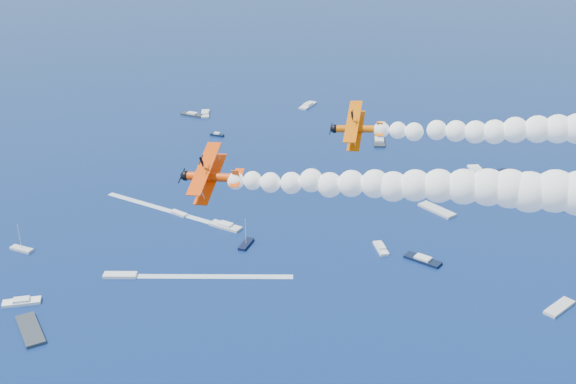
# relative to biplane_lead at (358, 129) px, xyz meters

# --- Properties ---
(biplane_lead) EXTENTS (8.56, 10.41, 8.72)m
(biplane_lead) POSITION_rel_biplane_lead_xyz_m (0.00, 0.00, 0.00)
(biplane_lead) COLOR #DB5B04
(biplane_trail) EXTENTS (9.11, 11.04, 9.62)m
(biplane_trail) POSITION_rel_biplane_lead_xyz_m (-16.02, -15.80, -2.76)
(biplane_trail) COLOR #F04005
(smoke_trail_trail) EXTENTS (66.26, 7.51, 11.46)m
(smoke_trail_trail) POSITION_rel_biplane_lead_xyz_m (16.88, -15.51, -0.23)
(smoke_trail_trail) COLOR white
(spectator_boats) EXTENTS (220.28, 182.67, 0.70)m
(spectator_boats) POSITION_rel_biplane_lead_xyz_m (-7.39, 88.82, -57.07)
(spectator_boats) COLOR silver
(spectator_boats) RESTS_ON ground
(boat_wakes) EXTENTS (172.61, 68.26, 0.04)m
(boat_wakes) POSITION_rel_biplane_lead_xyz_m (-16.13, 72.45, -57.39)
(boat_wakes) COLOR white
(boat_wakes) RESTS_ON ground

